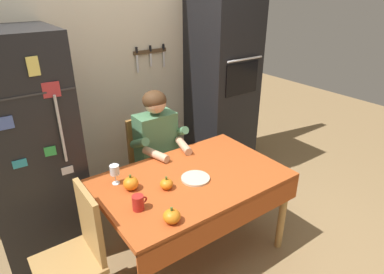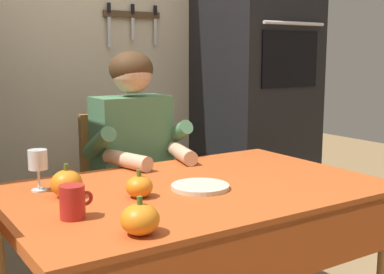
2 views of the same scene
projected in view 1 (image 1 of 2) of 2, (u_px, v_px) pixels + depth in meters
ground_plane at (199, 258)px, 2.73m from camera, size 10.00×10.00×0.00m
back_wall_assembly at (121, 70)px, 3.19m from camera, size 3.70×0.13×2.60m
refrigerator at (28, 149)px, 2.55m from camera, size 0.68×0.71×1.80m
wall_oven at (222, 86)px, 3.57m from camera, size 0.60×0.64×2.10m
dining_table at (194, 187)px, 2.51m from camera, size 1.40×0.90×0.74m
chair_behind_person at (151, 160)px, 3.18m from camera, size 0.40×0.40×0.93m
seated_person at (160, 147)px, 2.95m from camera, size 0.47×0.55×1.25m
chair_left_side at (78, 251)px, 2.11m from camera, size 0.40×0.40×0.93m
coffee_mug at (138, 203)px, 2.11m from camera, size 0.10×0.08×0.10m
wine_glass at (115, 171)px, 2.36m from camera, size 0.07×0.07×0.15m
pumpkin_large at (131, 183)px, 2.32m from camera, size 0.11×0.11×0.12m
pumpkin_medium at (172, 216)px, 2.00m from camera, size 0.11×0.11×0.11m
pumpkin_small at (166, 184)px, 2.33m from camera, size 0.09×0.09×0.10m
serving_tray at (196, 178)px, 2.45m from camera, size 0.21×0.21×0.02m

